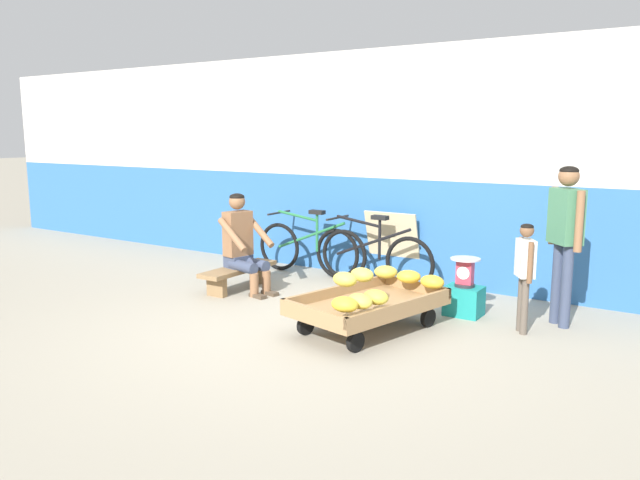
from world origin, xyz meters
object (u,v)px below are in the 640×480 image
(low_bench, at_px, (239,273))
(sign_board, at_px, (393,246))
(bicycle_far_left, at_px, (372,256))
(customer_adult, at_px, (565,228))
(plastic_crate, at_px, (464,301))
(bicycle_near_left, at_px, (310,248))
(weighing_scale, at_px, (465,272))
(vendor_seated, at_px, (243,243))
(customer_child, at_px, (525,266))
(banana_cart, at_px, (368,306))

(low_bench, xyz_separation_m, sign_board, (1.30, 1.44, 0.23))
(bicycle_far_left, height_order, customer_adult, customer_adult)
(plastic_crate, bearing_deg, bicycle_near_left, 164.33)
(weighing_scale, bearing_deg, low_bench, -170.35)
(vendor_seated, xyz_separation_m, sign_board, (1.22, 1.46, -0.13))
(weighing_scale, xyz_separation_m, bicycle_near_left, (-2.33, 0.66, -0.10))
(low_bench, height_order, customer_adult, customer_adult)
(low_bench, bearing_deg, bicycle_near_left, 75.90)
(customer_child, bearing_deg, customer_adult, 60.73)
(low_bench, xyz_separation_m, customer_adult, (3.50, 0.64, 0.75))
(customer_child, bearing_deg, low_bench, -176.24)
(low_bench, distance_m, customer_adult, 3.64)
(customer_child, bearing_deg, bicycle_near_left, 163.47)
(banana_cart, bearing_deg, low_bench, 165.50)
(banana_cart, distance_m, low_bench, 2.11)
(plastic_crate, xyz_separation_m, customer_child, (0.65, -0.23, 0.48))
(low_bench, height_order, bicycle_far_left, bicycle_far_left)
(customer_adult, distance_m, customer_child, 0.58)
(bicycle_near_left, relative_size, customer_child, 1.62)
(banana_cart, bearing_deg, plastic_crate, 59.84)
(banana_cart, relative_size, weighing_scale, 5.31)
(sign_board, distance_m, customer_adult, 2.39)
(low_bench, height_order, sign_board, sign_board)
(plastic_crate, relative_size, bicycle_near_left, 0.22)
(vendor_seated, distance_m, bicycle_near_left, 1.15)
(banana_cart, distance_m, weighing_scale, 1.15)
(low_bench, distance_m, sign_board, 1.95)
(banana_cart, relative_size, low_bench, 1.44)
(vendor_seated, height_order, bicycle_near_left, vendor_seated)
(customer_adult, bearing_deg, low_bench, -169.62)
(vendor_seated, bearing_deg, bicycle_near_left, 80.35)
(banana_cart, bearing_deg, bicycle_far_left, 117.82)
(customer_child, bearing_deg, sign_board, 147.99)
(vendor_seated, height_order, sign_board, vendor_seated)
(bicycle_near_left, xyz_separation_m, customer_child, (2.98, -0.89, 0.28))
(customer_child, bearing_deg, plastic_crate, 160.44)
(vendor_seated, relative_size, weighing_scale, 3.80)
(vendor_seated, bearing_deg, customer_adult, 10.92)
(weighing_scale, bearing_deg, banana_cart, -120.19)
(banana_cart, height_order, bicycle_near_left, bicycle_near_left)
(plastic_crate, distance_m, sign_board, 1.67)
(plastic_crate, distance_m, weighing_scale, 0.30)
(plastic_crate, relative_size, weighing_scale, 1.20)
(low_bench, xyz_separation_m, vendor_seated, (0.09, -0.02, 0.37))
(low_bench, relative_size, weighing_scale, 3.68)
(plastic_crate, height_order, bicycle_far_left, bicycle_far_left)
(banana_cart, relative_size, plastic_crate, 4.43)
(bicycle_near_left, bearing_deg, plastic_crate, -15.67)
(bicycle_near_left, relative_size, bicycle_far_left, 1.00)
(low_bench, distance_m, bicycle_far_left, 1.62)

